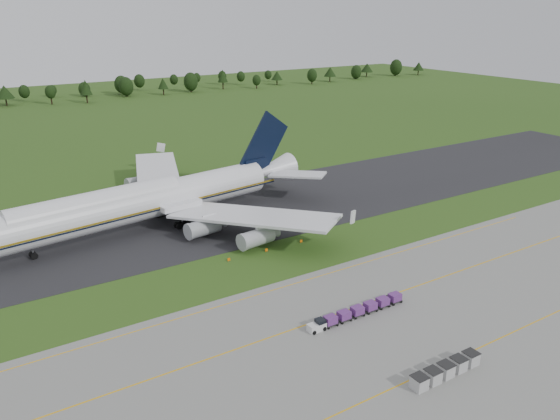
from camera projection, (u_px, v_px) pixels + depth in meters
ground at (271, 261)px, 103.77m from camera, size 600.00×600.00×0.00m
apron at (396, 350)px, 76.71m from camera, size 300.00×52.00×0.06m
taxiway at (208, 217)px, 126.04m from camera, size 300.00×40.00×0.08m
apron_markings at (363, 326)px, 82.28m from camera, size 300.00×30.20×0.01m
tree_line at (57, 91)px, 279.61m from camera, size 526.30×21.92×11.79m
aircraft at (150, 200)px, 118.35m from camera, size 78.45×75.35×21.94m
baggage_train at (356, 312)px, 84.72m from camera, size 18.07×1.64×1.58m
utility_cart at (390, 299)px, 89.33m from camera, size 1.81×1.23×0.97m
uld_row at (446, 370)px, 70.82m from camera, size 11.48×1.88×1.86m
edge_markers at (266, 250)px, 108.02m from camera, size 17.16×0.30×0.60m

